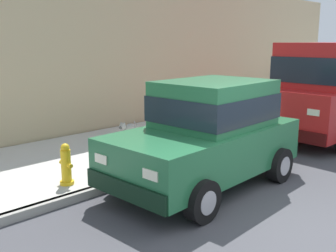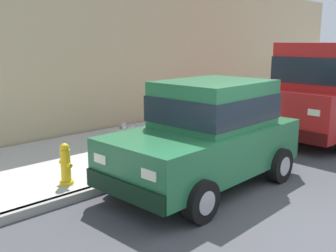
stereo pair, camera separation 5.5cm
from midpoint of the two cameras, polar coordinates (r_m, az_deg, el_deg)
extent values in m
plane|color=#424247|center=(5.94, 20.12, -14.06)|extent=(80.00, 80.00, 0.00)
cube|color=gray|center=(7.68, -1.99, -6.67)|extent=(0.16, 64.00, 0.14)
cube|color=#B7B5AD|center=(9.03, -9.77, -3.94)|extent=(3.60, 64.00, 0.14)
cube|color=#23663D|center=(6.96, 5.12, -3.29)|extent=(1.86, 3.76, 0.76)
cube|color=#23663D|center=(6.99, 6.51, 3.30)|extent=(1.59, 1.96, 0.80)
cube|color=#19232D|center=(7.00, 6.50, 2.81)|extent=(1.62, 2.00, 0.44)
cube|color=black|center=(5.79, -6.14, -9.05)|extent=(1.69, 0.27, 0.28)
cube|color=black|center=(8.47, 12.64, -2.41)|extent=(1.69, 0.27, 0.28)
cylinder|color=black|center=(5.73, 4.71, -10.78)|extent=(0.25, 0.65, 0.64)
cylinder|color=#9E9EA3|center=(5.73, 4.71, -10.78)|extent=(0.25, 0.36, 0.35)
cylinder|color=black|center=(6.85, -6.68, -6.89)|extent=(0.25, 0.65, 0.64)
cylinder|color=#9E9EA3|center=(6.85, -6.68, -6.89)|extent=(0.25, 0.36, 0.35)
cylinder|color=black|center=(7.56, 15.67, -5.45)|extent=(0.25, 0.65, 0.64)
cylinder|color=#9E9EA3|center=(7.56, 15.67, -5.45)|extent=(0.25, 0.36, 0.35)
cylinder|color=black|center=(8.44, 5.29, -3.19)|extent=(0.25, 0.65, 0.64)
cylinder|color=#9E9EA3|center=(8.44, 5.29, -3.19)|extent=(0.25, 0.36, 0.35)
cube|color=#EAEACC|center=(5.28, -2.66, -7.03)|extent=(0.28, 0.09, 0.14)
cube|color=#EAEACC|center=(6.06, -9.74, -4.67)|extent=(0.28, 0.09, 0.14)
cube|color=red|center=(11.54, 22.95, 2.85)|extent=(2.02, 4.85, 1.10)
cube|color=#400A0A|center=(9.54, 16.93, -1.00)|extent=(1.87, 0.25, 0.28)
cylinder|color=black|center=(10.77, 14.84, -0.18)|extent=(0.24, 0.65, 0.64)
cylinder|color=#9E9EA3|center=(10.77, 14.84, -0.18)|extent=(0.25, 0.36, 0.35)
cylinder|color=black|center=(13.35, 21.68, 1.70)|extent=(0.24, 0.65, 0.64)
cylinder|color=#9E9EA3|center=(13.35, 21.68, 1.70)|extent=(0.25, 0.36, 0.35)
cube|color=#EAEACC|center=(9.14, 20.25, 1.88)|extent=(0.28, 0.09, 0.14)
cube|color=#EAEACC|center=(9.71, 14.05, 2.84)|extent=(0.28, 0.09, 0.14)
ellipsoid|color=#999691|center=(9.95, -5.76, -0.24)|extent=(0.31, 0.48, 0.20)
cylinder|color=#999691|center=(9.85, -5.90, -1.51)|extent=(0.05, 0.05, 0.18)
cylinder|color=#999691|center=(9.92, -6.47, -1.42)|extent=(0.05, 0.05, 0.18)
cylinder|color=#999691|center=(10.07, -5.01, -1.19)|extent=(0.05, 0.05, 0.18)
cylinder|color=#999691|center=(10.13, -5.57, -1.11)|extent=(0.05, 0.05, 0.18)
sphere|color=#999691|center=(9.70, -6.75, -0.04)|extent=(0.17, 0.17, 0.17)
ellipsoid|color=#54524F|center=(9.63, -7.06, -0.26)|extent=(0.10, 0.13, 0.06)
cone|color=#999691|center=(9.66, -6.49, 0.43)|extent=(0.06, 0.06, 0.07)
cone|color=#999691|center=(9.72, -6.97, 0.49)|extent=(0.06, 0.06, 0.07)
cylinder|color=#999691|center=(10.14, -4.92, 0.37)|extent=(0.07, 0.12, 0.13)
cylinder|color=gold|center=(7.06, -14.65, -7.93)|extent=(0.24, 0.24, 0.06)
cylinder|color=gold|center=(6.97, -14.78, -5.57)|extent=(0.17, 0.17, 0.55)
sphere|color=gold|center=(6.88, -14.92, -3.07)|extent=(0.15, 0.15, 0.15)
cylinder|color=gold|center=(7.06, -15.28, -5.13)|extent=(0.10, 0.07, 0.07)
cylinder|color=gold|center=(6.86, -14.29, -5.58)|extent=(0.10, 0.07, 0.07)
cube|color=tan|center=(13.11, 0.51, 10.61)|extent=(0.50, 20.00, 4.38)
camera|label=1|loc=(0.03, -90.19, -0.04)|focal=42.03mm
camera|label=2|loc=(0.03, 89.81, 0.04)|focal=42.03mm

